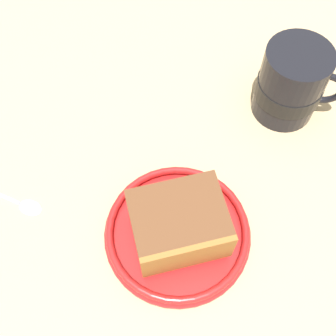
{
  "coord_description": "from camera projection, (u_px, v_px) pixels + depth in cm",
  "views": [
    {
      "loc": [
        -27.03,
        -2.67,
        48.89
      ],
      "look_at": [
        -2.64,
        1.61,
        3.0
      ],
      "focal_mm": 46.31,
      "sensor_mm": 36.0,
      "label": 1
    }
  ],
  "objects": [
    {
      "name": "ground_plane",
      "position": [
        184.0,
        167.0,
        0.57
      ],
      "size": [
        133.68,
        133.68,
        2.11
      ],
      "primitive_type": "cube",
      "color": "tan"
    },
    {
      "name": "cake_slice",
      "position": [
        179.0,
        224.0,
        0.48
      ],
      "size": [
        11.72,
        12.67,
        6.12
      ],
      "color": "#9E662D",
      "rests_on": "small_plate"
    },
    {
      "name": "tea_mug",
      "position": [
        291.0,
        84.0,
        0.56
      ],
      "size": [
        8.6,
        11.27,
        10.45
      ],
      "color": "black",
      "rests_on": "ground_plane"
    },
    {
      "name": "small_plate",
      "position": [
        177.0,
        232.0,
        0.51
      ],
      "size": [
        17.27,
        17.27,
        1.72
      ],
      "color": "red",
      "rests_on": "ground_plane"
    },
    {
      "name": "teaspoon",
      "position": [
        16.0,
        201.0,
        0.53
      ],
      "size": [
        3.92,
        11.9,
        0.8
      ],
      "color": "silver",
      "rests_on": "ground_plane"
    }
  ]
}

